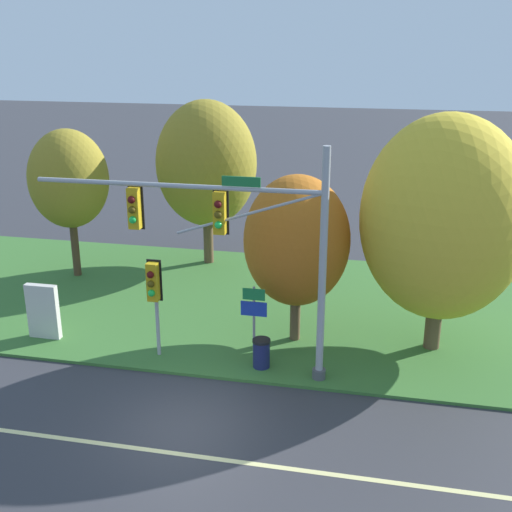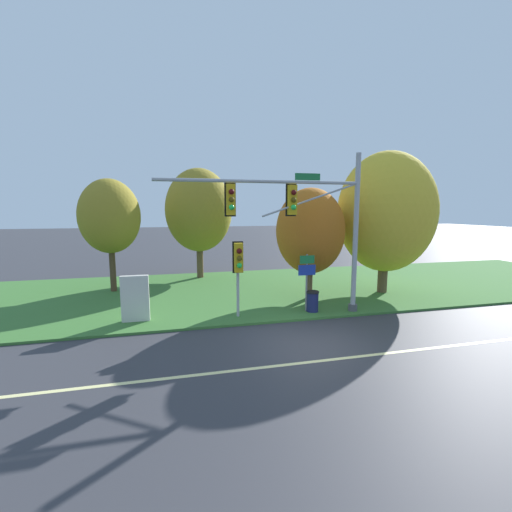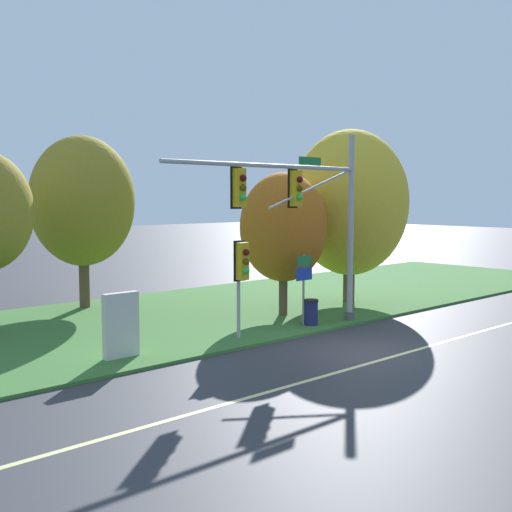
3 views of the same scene
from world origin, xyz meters
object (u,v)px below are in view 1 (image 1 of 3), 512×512
traffic_signal_mast (239,235)px  tree_mid_verge (444,218)px  tree_behind_signpost (297,241)px  tree_left_of_mast (206,164)px  trash_bin (261,353)px  route_sign_post (254,314)px  pedestrian_signal_near_kerb (154,288)px  tree_nearest_road (69,179)px  info_kiosk (43,312)px

traffic_signal_mast → tree_mid_verge: (5.81, 2.80, 0.08)m
traffic_signal_mast → tree_behind_signpost: 2.93m
tree_left_of_mast → tree_behind_signpost: size_ratio=1.28×
tree_behind_signpost → tree_mid_verge: size_ratio=0.74×
tree_mid_verge → trash_bin: tree_mid_verge is taller
trash_bin → route_sign_post: bearing=156.9°
pedestrian_signal_near_kerb → tree_left_of_mast: (-0.88, 9.07, 2.11)m
tree_left_of_mast → tree_behind_signpost: (4.98, -6.89, -1.01)m
traffic_signal_mast → tree_mid_verge: 6.45m
tree_mid_verge → pedestrian_signal_near_kerb: bearing=-163.7°
tree_mid_verge → traffic_signal_mast: bearing=-154.3°
tree_mid_verge → tree_left_of_mast: bearing=145.3°
tree_behind_signpost → tree_mid_verge: 4.60m
tree_left_of_mast → tree_behind_signpost: bearing=-54.1°
tree_nearest_road → tree_behind_signpost: bearing=-22.4°
route_sign_post → tree_nearest_road: size_ratio=0.42×
pedestrian_signal_near_kerb → route_sign_post: bearing=2.8°
pedestrian_signal_near_kerb → tree_mid_verge: 9.18m
info_kiosk → tree_nearest_road: bearing=106.7°
pedestrian_signal_near_kerb → tree_behind_signpost: tree_behind_signpost is taller
tree_nearest_road → tree_left_of_mast: tree_left_of_mast is taller
traffic_signal_mast → trash_bin: bearing=28.9°
tree_behind_signpost → traffic_signal_mast: bearing=-118.1°
pedestrian_signal_near_kerb → tree_behind_signpost: 4.77m
pedestrian_signal_near_kerb → info_kiosk: (-4.20, 0.54, -1.42)m
traffic_signal_mast → tree_left_of_mast: size_ratio=1.21×
tree_nearest_road → info_kiosk: size_ratio=3.27×
route_sign_post → tree_nearest_road: (-9.05, 6.15, 2.45)m
tree_behind_signpost → trash_bin: tree_behind_signpost is taller
pedestrian_signal_near_kerb → traffic_signal_mast: bearing=-6.0°
traffic_signal_mast → tree_left_of_mast: bearing=111.4°
route_sign_post → info_kiosk: size_ratio=1.36×
trash_bin → info_kiosk: bearing=176.2°
tree_nearest_road → trash_bin: size_ratio=6.68×
tree_left_of_mast → tree_behind_signpost: 8.56m
info_kiosk → tree_behind_signpost: bearing=11.2°
pedestrian_signal_near_kerb → route_sign_post: size_ratio=1.25×
info_kiosk → pedestrian_signal_near_kerb: bearing=-7.3°
tree_behind_signpost → info_kiosk: tree_behind_signpost is taller
trash_bin → traffic_signal_mast: bearing=-151.1°
route_sign_post → info_kiosk: bearing=176.9°
pedestrian_signal_near_kerb → tree_mid_verge: size_ratio=0.43×
traffic_signal_mast → tree_mid_verge: tree_mid_verge is taller
tree_left_of_mast → trash_bin: (4.27, -9.03, -4.00)m
traffic_signal_mast → tree_mid_verge: size_ratio=1.15×
route_sign_post → tree_mid_verge: bearing=23.3°
pedestrian_signal_near_kerb → tree_behind_signpost: bearing=28.0°
tree_mid_verge → info_kiosk: 13.40m
traffic_signal_mast → tree_nearest_road: traffic_signal_mast is taller
tree_left_of_mast → tree_mid_verge: size_ratio=0.95×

